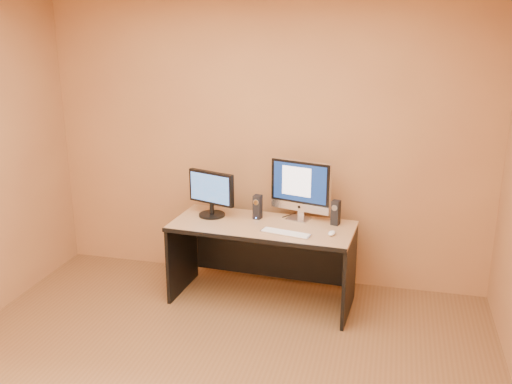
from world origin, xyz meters
TOP-DOWN VIEW (x-y plane):
  - walls at (0.00, 0.00)m, footprint 4.00×4.00m
  - desk at (0.10, 1.47)m, footprint 1.55×0.75m
  - imac at (0.37, 1.68)m, footprint 0.57×0.33m
  - second_monitor at (-0.38, 1.58)m, footprint 0.50×0.36m
  - speaker_left at (0.02, 1.61)m, footprint 0.08×0.08m
  - speaker_right at (0.69, 1.62)m, footprint 0.08×0.08m
  - keyboard at (0.33, 1.31)m, footprint 0.42×0.19m
  - mouse at (0.68, 1.37)m, footprint 0.07×0.10m
  - cable_a at (0.38, 1.76)m, footprint 0.06×0.20m
  - cable_b at (0.27, 1.75)m, footprint 0.10×0.15m

SIDE VIEW (x-z plane):
  - desk at x=0.10m, z-range 0.00..0.70m
  - cable_a at x=0.38m, z-range 0.70..0.71m
  - cable_b at x=0.27m, z-range 0.70..0.71m
  - keyboard at x=0.33m, z-range 0.70..0.72m
  - mouse at x=0.68m, z-range 0.70..0.73m
  - speaker_left at x=0.02m, z-range 0.70..0.91m
  - speaker_right at x=0.69m, z-range 0.70..0.91m
  - second_monitor at x=-0.38m, z-range 0.70..1.10m
  - imac at x=0.37m, z-range 0.70..1.22m
  - walls at x=0.00m, z-range 0.00..2.60m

